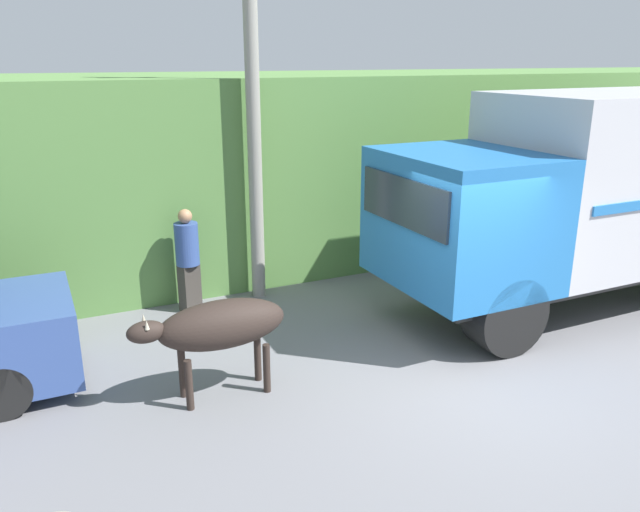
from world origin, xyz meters
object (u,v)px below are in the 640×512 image
(cargo_truck, at_px, (590,192))
(utility_pole, at_px, (252,82))
(pedestrian_on_hill, at_px, (188,256))
(brown_cow, at_px, (219,326))

(cargo_truck, bearing_deg, utility_pole, 149.99)
(utility_pole, bearing_deg, pedestrian_on_hill, -174.17)
(brown_cow, distance_m, utility_pole, 4.27)
(brown_cow, bearing_deg, utility_pole, 68.64)
(cargo_truck, distance_m, utility_pole, 5.67)
(pedestrian_on_hill, relative_size, utility_pole, 0.24)
(pedestrian_on_hill, distance_m, utility_pole, 2.93)
(brown_cow, relative_size, pedestrian_on_hill, 1.11)
(cargo_truck, xyz_separation_m, brown_cow, (-6.33, -0.42, -0.97))
(cargo_truck, bearing_deg, brown_cow, -178.21)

